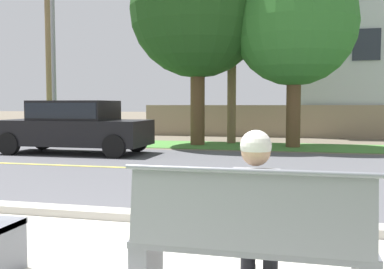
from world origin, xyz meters
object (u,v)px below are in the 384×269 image
object	(u,v)px
bench_right	(249,244)
car_black_near	(75,124)
shade_tree_left	(299,14)
streetlamp	(56,31)
seated_person_grey	(256,207)

from	to	relation	value
bench_right	car_black_near	bearing A→B (deg)	125.20
shade_tree_left	streetlamp	bearing A→B (deg)	-179.29
bench_right	seated_person_grey	xyz separation A→B (m)	(0.04, 0.17, 0.23)
bench_right	streetlamp	world-z (taller)	streetlamp
seated_person_grey	shade_tree_left	distance (m)	12.26
seated_person_grey	car_black_near	distance (m)	10.33
seated_person_grey	streetlamp	distance (m)	14.79
seated_person_grey	car_black_near	xyz separation A→B (m)	(-6.06, 8.37, 0.18)
car_black_near	streetlamp	size ratio (longest dim) A/B	0.59
streetlamp	shade_tree_left	world-z (taller)	streetlamp
seated_person_grey	shade_tree_left	xyz separation A→B (m)	(0.22, 11.69, 3.70)
seated_person_grey	car_black_near	world-z (taller)	car_black_near
seated_person_grey	streetlamp	bearing A→B (deg)	126.37
seated_person_grey	shade_tree_left	bearing A→B (deg)	88.91
car_black_near	shade_tree_left	world-z (taller)	shade_tree_left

